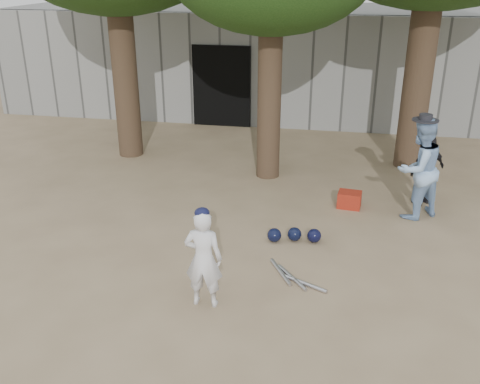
% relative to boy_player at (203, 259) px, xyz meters
% --- Properties ---
extents(ground, '(70.00, 70.00, 0.00)m').
position_rel_boy_player_xyz_m(ground, '(-0.43, 0.63, -0.68)').
color(ground, '#937C5E').
rests_on(ground, ground).
extents(boy_player, '(0.50, 0.33, 1.37)m').
position_rel_boy_player_xyz_m(boy_player, '(0.00, 0.00, 0.00)').
color(boy_player, silver).
rests_on(boy_player, ground).
extents(spectator_blue, '(1.11, 1.07, 1.81)m').
position_rel_boy_player_xyz_m(spectator_blue, '(3.01, 3.32, 0.22)').
color(spectator_blue, '#94B8E4').
rests_on(spectator_blue, ground).
extents(spectator_dark, '(0.82, 0.76, 1.36)m').
position_rel_boy_player_xyz_m(spectator_dark, '(3.26, 3.93, -0.01)').
color(spectator_dark, black).
rests_on(spectator_dark, ground).
extents(red_bag, '(0.45, 0.36, 0.30)m').
position_rel_boy_player_xyz_m(red_bag, '(1.89, 3.49, -0.53)').
color(red_bag, '#A72616').
rests_on(red_bag, ground).
extents(back_building, '(16.00, 5.24, 3.00)m').
position_rel_boy_player_xyz_m(back_building, '(-0.43, 10.96, 0.82)').
color(back_building, gray).
rests_on(back_building, ground).
extents(helmet_row, '(0.87, 0.33, 0.23)m').
position_rel_boy_player_xyz_m(helmet_row, '(1.01, 1.96, -0.57)').
color(helmet_row, black).
rests_on(helmet_row, ground).
extents(bat_pile, '(0.89, 0.75, 0.06)m').
position_rel_boy_player_xyz_m(bat_pile, '(1.09, 0.81, -0.66)').
color(bat_pile, '#AAA9B0').
rests_on(bat_pile, ground).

